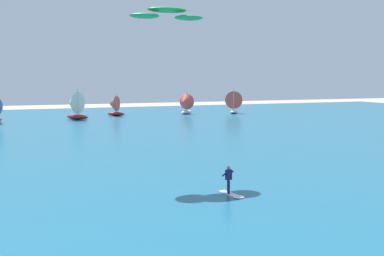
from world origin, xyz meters
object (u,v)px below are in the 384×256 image
at_px(sailboat_leading, 234,102).
at_px(sailboat_center_horizon, 185,104).
at_px(kitesurfer, 231,184).
at_px(kite, 167,14).
at_px(sailboat_outermost, 74,105).
at_px(sailboat_mid_right, 114,105).

bearing_deg(sailboat_leading, sailboat_center_horizon, 173.17).
relative_size(kitesurfer, sailboat_leading, 0.42).
relative_size(kite, sailboat_leading, 1.10).
relative_size(kite, sailboat_outermost, 1.04).
distance_m(kitesurfer, sailboat_leading, 57.87).
height_order(kitesurfer, kite, kite).
distance_m(sailboat_leading, sailboat_outermost, 30.42).
relative_size(kitesurfer, kite, 0.38).
bearing_deg(kitesurfer, sailboat_center_horizon, 73.94).
bearing_deg(sailboat_center_horizon, kite, -110.25).
bearing_deg(sailboat_mid_right, sailboat_outermost, -147.34).
height_order(kite, sailboat_leading, kite).
bearing_deg(kite, sailboat_mid_right, 85.44).
bearing_deg(sailboat_outermost, sailboat_leading, 4.18).
height_order(sailboat_leading, sailboat_outermost, sailboat_outermost).
distance_m(kite, sailboat_mid_right, 48.83).
xyz_separation_m(kite, sailboat_leading, (26.89, 45.33, -9.02)).
distance_m(kitesurfer, sailboat_mid_right, 54.61).
height_order(kitesurfer, sailboat_center_horizon, sailboat_center_horizon).
relative_size(sailboat_outermost, sailboat_center_horizon, 1.17).
relative_size(kite, sailboat_center_horizon, 1.22).
xyz_separation_m(kite, sailboat_outermost, (-3.45, 43.11, -8.89)).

